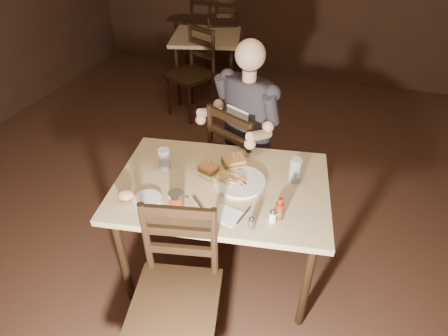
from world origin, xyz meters
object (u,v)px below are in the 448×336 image
(side_plate, at_px, (148,200))
(chair_near, at_px, (175,302))
(bg_chair_near, at_px, (190,75))
(main_table, at_px, (221,194))
(glass_right, at_px, (295,170))
(hot_sauce, at_px, (280,209))
(bg_table, at_px, (206,43))
(diner, at_px, (245,108))
(dinner_plate, at_px, (239,182))
(glass_left, at_px, (164,159))
(syrup_dispenser, at_px, (176,200))
(bg_chair_far, at_px, (221,46))
(chair_far, at_px, (247,161))

(side_plate, bearing_deg, chair_near, -49.29)
(bg_chair_near, bearing_deg, main_table, -37.72)
(glass_right, relative_size, side_plate, 1.00)
(hot_sauce, bearing_deg, bg_table, 117.94)
(diner, bearing_deg, bg_table, 142.60)
(dinner_plate, bearing_deg, glass_right, 23.41)
(bg_chair_near, bearing_deg, glass_left, -46.32)
(diner, distance_m, dinner_plate, 0.61)
(syrup_dispenser, bearing_deg, glass_left, 115.96)
(bg_chair_far, relative_size, dinner_plate, 3.14)
(chair_far, distance_m, hot_sauce, 0.98)
(glass_right, xyz_separation_m, syrup_dispenser, (-0.56, -0.44, -0.03))
(bg_chair_far, distance_m, hot_sauce, 3.67)
(main_table, relative_size, hot_sauce, 10.05)
(dinner_plate, bearing_deg, chair_near, -100.69)
(dinner_plate, height_order, side_plate, dinner_plate)
(side_plate, bearing_deg, glass_left, 98.22)
(diner, distance_m, hot_sauce, 0.89)
(main_table, height_order, bg_chair_far, bg_chair_far)
(chair_near, height_order, hot_sauce, chair_near)
(main_table, height_order, glass_right, glass_right)
(bg_table, relative_size, side_plate, 6.27)
(diner, xyz_separation_m, glass_left, (-0.35, -0.56, -0.13))
(chair_far, bearing_deg, diner, 90.00)
(main_table, relative_size, diner, 1.50)
(chair_near, height_order, diner, diner)
(chair_near, xyz_separation_m, dinner_plate, (0.13, 0.68, 0.30))
(bg_chair_near, distance_m, glass_left, 2.17)
(dinner_plate, distance_m, side_plate, 0.54)
(chair_near, distance_m, diner, 1.34)
(hot_sauce, bearing_deg, glass_right, 87.06)
(bg_chair_near, xyz_separation_m, syrup_dispenser, (0.94, -2.34, 0.34))
(bg_table, xyz_separation_m, bg_chair_far, (0.00, 0.55, -0.21))
(bg_table, bearing_deg, dinner_plate, -65.05)
(bg_chair_far, xyz_separation_m, syrup_dispenser, (0.94, -3.44, 0.35))
(diner, xyz_separation_m, glass_right, (0.44, -0.44, -0.12))
(bg_chair_far, xyz_separation_m, diner, (1.06, -2.56, 0.50))
(chair_far, distance_m, glass_left, 0.79)
(bg_table, xyz_separation_m, hot_sauce, (1.48, -2.79, 0.16))
(glass_left, height_order, glass_right, glass_right)
(bg_chair_near, relative_size, hot_sauce, 7.13)
(bg_table, distance_m, glass_right, 2.88)
(bg_chair_near, bearing_deg, syrup_dispenser, -43.91)
(main_table, height_order, dinner_plate, dinner_plate)
(glass_left, bearing_deg, diner, 58.34)
(bg_chair_far, bearing_deg, bg_table, 65.95)
(bg_chair_far, height_order, side_plate, bg_chair_far)
(chair_far, xyz_separation_m, syrup_dispenser, (-0.14, -0.92, 0.33))
(chair_near, bearing_deg, bg_chair_near, 98.99)
(chair_far, xyz_separation_m, diner, (-0.02, -0.04, 0.47))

